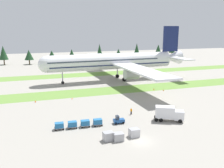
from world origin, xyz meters
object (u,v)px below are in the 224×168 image
cargo_dolly_second (85,123)px  taxiway_marker_1 (35,101)px  taxiway_marker_0 (163,90)px  cargo_dolly_lead (98,122)px  ground_crew_loader (165,109)px  uld_container_2 (134,133)px  catering_truck (169,113)px  uld_container_1 (118,137)px  airliner (116,61)px  cargo_dolly_third (72,124)px  ground_crew_marshaller (131,111)px  cargo_dolly_fourth (59,125)px  uld_container_0 (108,136)px  baggage_tug (119,120)px  taxiway_marker_3 (154,89)px  taxiway_marker_2 (72,98)px

cargo_dolly_second → taxiway_marker_1: cargo_dolly_second is taller
taxiway_marker_0 → cargo_dolly_lead: bearing=-142.2°
ground_crew_loader → uld_container_2: bearing=122.1°
catering_truck → uld_container_1: bearing=-40.9°
airliner → cargo_dolly_third: size_ratio=35.09×
ground_crew_marshaller → uld_container_2: 13.44m
cargo_dolly_fourth → uld_container_0: uld_container_0 is taller
taxiway_marker_1 → uld_container_1: bearing=-64.6°
baggage_tug → uld_container_2: 7.85m
cargo_dolly_third → taxiway_marker_3: 42.71m
cargo_dolly_lead → ground_crew_loader: bearing=103.0°
uld_container_2 → taxiway_marker_2: (-7.89, 31.71, -0.66)m
ground_crew_loader → taxiway_marker_1: (-33.04, 20.39, -0.60)m
catering_truck → uld_container_1: 16.46m
ground_crew_loader → taxiway_marker_3: ground_crew_loader is taller
airliner → uld_container_1: (-18.87, -56.48, -7.57)m
cargo_dolly_lead → taxiway_marker_3: size_ratio=3.39×
airliner → catering_truck: bearing=173.8°
ground_crew_loader → uld_container_0: size_ratio=0.87×
taxiway_marker_3 → airliner: bearing=109.0°
catering_truck → taxiway_marker_3: size_ratio=10.75×
cargo_dolly_lead → uld_container_2: (5.64, -8.12, -0.04)m
taxiway_marker_2 → uld_container_0: bearing=-85.9°
baggage_tug → ground_crew_loader: size_ratio=1.54×
uld_container_2 → ground_crew_marshaller: bearing=70.0°
cargo_dolly_third → taxiway_marker_0: cargo_dolly_third is taller
taxiway_marker_0 → ground_crew_marshaller: bearing=-136.8°
cargo_dolly_lead → uld_container_1: 8.96m
baggage_tug → cargo_dolly_second: (-7.91, 0.46, 0.10)m
airliner → cargo_dolly_fourth: size_ratio=35.09×
taxiway_marker_0 → taxiway_marker_2: bearing=-179.3°
ground_crew_loader → cargo_dolly_second: bearing=90.7°
uld_container_1 → taxiway_marker_2: 32.62m
ground_crew_marshaller → cargo_dolly_fourth: bearing=66.3°
uld_container_0 → taxiway_marker_1: size_ratio=2.87×
cargo_dolly_lead → uld_container_2: size_ratio=1.14×
taxiway_marker_0 → uld_container_2: bearing=-128.3°
cargo_dolly_third → taxiway_marker_3: cargo_dolly_third is taller
taxiway_marker_1 → taxiway_marker_0: bearing=0.4°
uld_container_2 → airliner: bearing=74.8°
cargo_dolly_fourth → taxiway_marker_0: (39.65, 23.47, -0.64)m
baggage_tug → taxiway_marker_1: (-18.49, 24.00, -0.47)m
cargo_dolly_fourth → ground_crew_loader: ground_crew_loader is taller
ground_crew_marshaller → taxiway_marker_2: 22.81m
airliner → cargo_dolly_fourth: 56.17m
taxiway_marker_2 → taxiway_marker_0: bearing=0.7°
uld_container_1 → taxiway_marker_1: (-15.42, 32.45, -0.45)m
ground_crew_loader → uld_container_0: uld_container_0 is taller
catering_truck → uld_container_2: (-11.48, -5.65, -1.07)m
cargo_dolly_third → uld_container_0: size_ratio=1.14×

